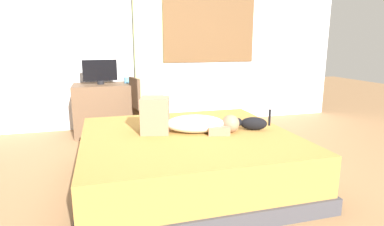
{
  "coord_description": "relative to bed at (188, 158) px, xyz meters",
  "views": [
    {
      "loc": [
        -0.85,
        -2.6,
        1.34
      ],
      "look_at": [
        0.0,
        0.4,
        0.64
      ],
      "focal_mm": 29.71,
      "sensor_mm": 36.0,
      "label": 1
    }
  ],
  "objects": [
    {
      "name": "ground_plane",
      "position": [
        0.1,
        -0.2,
        -0.24
      ],
      "size": [
        16.0,
        16.0,
        0.0
      ],
      "primitive_type": "plane",
      "color": "olive"
    },
    {
      "name": "back_wall_with_window",
      "position": [
        0.13,
        2.35,
        1.22
      ],
      "size": [
        6.4,
        0.14,
        2.9
      ],
      "color": "silver",
      "rests_on": "ground"
    },
    {
      "name": "bed",
      "position": [
        0.0,
        0.0,
        0.0
      ],
      "size": [
        2.0,
        1.89,
        0.49
      ],
      "color": "#38383D",
      "rests_on": "ground"
    },
    {
      "name": "person_lying",
      "position": [
        -0.02,
        0.04,
        0.36
      ],
      "size": [
        0.94,
        0.46,
        0.34
      ],
      "color": "silver",
      "rests_on": "bed"
    },
    {
      "name": "cat",
      "position": [
        0.64,
        -0.05,
        0.31
      ],
      "size": [
        0.34,
        0.2,
        0.21
      ],
      "color": "black",
      "rests_on": "bed"
    },
    {
      "name": "desk",
      "position": [
        -0.72,
        1.95,
        0.13
      ],
      "size": [
        0.9,
        0.56,
        0.74
      ],
      "color": "brown",
      "rests_on": "ground"
    },
    {
      "name": "tv_monitor",
      "position": [
        -0.78,
        1.95,
        0.68
      ],
      "size": [
        0.48,
        0.1,
        0.35
      ],
      "color": "black",
      "rests_on": "desk"
    },
    {
      "name": "cup",
      "position": [
        -0.41,
        1.97,
        0.54
      ],
      "size": [
        0.07,
        0.07,
        0.09
      ],
      "primitive_type": "cylinder",
      "color": "teal",
      "rests_on": "desk"
    },
    {
      "name": "chair_by_desk",
      "position": [
        -0.23,
        1.59,
        0.27
      ],
      "size": [
        0.45,
        0.45,
        0.86
      ],
      "color": "#4C3828",
      "rests_on": "ground"
    },
    {
      "name": "curtain_left",
      "position": [
        -0.03,
        2.23,
        0.95
      ],
      "size": [
        0.44,
        0.06,
        2.39
      ],
      "primitive_type": "cube",
      "color": "#ADCC75",
      "rests_on": "ground"
    }
  ]
}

